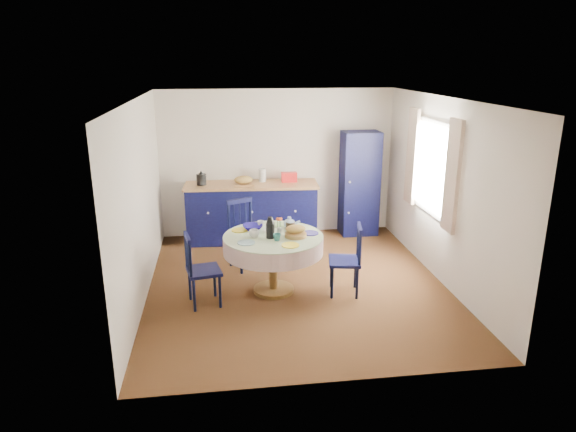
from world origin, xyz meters
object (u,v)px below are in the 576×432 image
at_px(chair_left, 200,269).
at_px(chair_far, 245,234).
at_px(mug_b, 277,237).
at_px(pantry_cabinet, 359,184).
at_px(dining_table, 274,245).
at_px(cobalt_bowl, 253,227).
at_px(mug_d, 261,224).
at_px(chair_right, 348,259).
at_px(mug_a, 254,234).
at_px(mug_c, 290,226).
at_px(kitchen_counter, 252,211).

bearing_deg(chair_left, chair_far, -39.11).
distance_m(chair_far, mug_b, 1.21).
bearing_deg(pantry_cabinet, dining_table, -129.01).
bearing_deg(chair_left, cobalt_bowl, -63.78).
height_order(pantry_cabinet, chair_left, pantry_cabinet).
height_order(dining_table, mug_d, dining_table).
distance_m(chair_right, mug_d, 1.27).
height_order(chair_far, mug_a, chair_far).
relative_size(mug_b, cobalt_bowl, 0.38).
relative_size(chair_far, cobalt_bowl, 3.79).
height_order(dining_table, mug_c, dining_table).
distance_m(mug_c, mug_d, 0.41).
bearing_deg(chair_right, mug_a, -85.97).
xyz_separation_m(pantry_cabinet, mug_c, (-1.48, -1.95, -0.06)).
bearing_deg(dining_table, chair_right, -10.64).
relative_size(dining_table, mug_b, 12.96).
height_order(mug_a, mug_d, mug_a).
height_order(chair_right, mug_b, chair_right).
height_order(chair_left, chair_far, chair_far).
distance_m(pantry_cabinet, chair_far, 2.45).
distance_m(chair_far, mug_c, 0.96).
relative_size(chair_left, chair_far, 0.93).
bearing_deg(mug_d, chair_right, -26.95).
relative_size(kitchen_counter, mug_c, 17.43).
bearing_deg(dining_table, chair_far, 109.76).
xyz_separation_m(pantry_cabinet, chair_left, (-2.68, -2.43, -0.43)).
relative_size(pantry_cabinet, mug_d, 19.29).
relative_size(chair_left, mug_d, 10.03).
distance_m(chair_far, cobalt_bowl, 0.71).
relative_size(chair_far, mug_c, 7.85).
bearing_deg(chair_right, mug_d, -106.06).
xyz_separation_m(pantry_cabinet, mug_b, (-1.71, -2.38, -0.07)).
bearing_deg(chair_right, kitchen_counter, -143.19).
xyz_separation_m(chair_left, mug_c, (1.19, 0.48, 0.36)).
bearing_deg(chair_right, chair_left, -76.93).
bearing_deg(chair_left, mug_d, -63.64).
xyz_separation_m(kitchen_counter, chair_right, (1.10, -2.25, -0.03)).
height_order(chair_left, mug_b, chair_left).
bearing_deg(chair_left, mug_b, -98.35).
xyz_separation_m(chair_left, cobalt_bowl, (0.69, 0.53, 0.34)).
bearing_deg(mug_d, mug_c, -20.62).
distance_m(mug_c, cobalt_bowl, 0.50).
xyz_separation_m(dining_table, mug_c, (0.25, 0.23, 0.17)).
relative_size(chair_far, mug_a, 7.85).
xyz_separation_m(kitchen_counter, chair_left, (-0.80, -2.33, -0.03)).
relative_size(mug_c, cobalt_bowl, 0.48).
relative_size(kitchen_counter, dining_table, 1.73).
bearing_deg(mug_b, kitchen_counter, 94.25).
distance_m(chair_right, cobalt_bowl, 1.33).
bearing_deg(chair_far, mug_c, -74.94).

